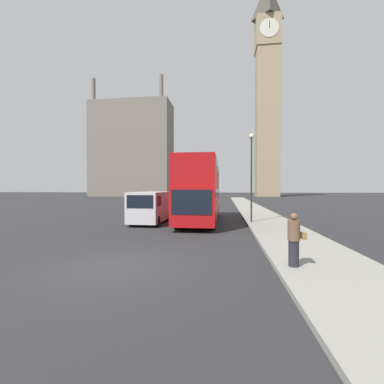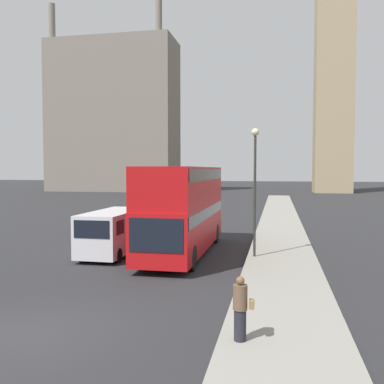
{
  "view_description": "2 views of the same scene",
  "coord_description": "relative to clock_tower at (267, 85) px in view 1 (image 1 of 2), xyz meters",
  "views": [
    {
      "loc": [
        3.51,
        -7.65,
        2.46
      ],
      "look_at": [
        0.86,
        13.04,
        2.17
      ],
      "focal_mm": 24.0,
      "sensor_mm": 36.0,
      "label": 1
    },
    {
      "loc": [
        6.4,
        -9.99,
        4.31
      ],
      "look_at": [
        0.68,
        18.55,
        2.78
      ],
      "focal_mm": 40.0,
      "sensor_mm": 36.0,
      "label": 2
    }
  ],
  "objects": [
    {
      "name": "clock_tower",
      "position": [
        0.0,
        0.0,
        0.0
      ],
      "size": [
        7.26,
        7.43,
        66.9
      ],
      "color": "tan",
      "rests_on": "ground_plane"
    },
    {
      "name": "street_lamp",
      "position": [
        -11.11,
        -63.67,
        -30.2
      ],
      "size": [
        0.36,
        0.36,
        6.11
      ],
      "color": "#2D332D",
      "rests_on": "sidewalk_strip"
    },
    {
      "name": "red_double_decker_bus",
      "position": [
        -14.73,
        -62.99,
        -31.86
      ],
      "size": [
        2.56,
        10.19,
        4.44
      ],
      "color": "#B71114",
      "rests_on": "ground_plane"
    },
    {
      "name": "building_block_distant",
      "position": [
        -42.62,
        -2.17,
        -19.34
      ],
      "size": [
        25.28,
        10.41,
        36.45
      ],
      "color": "slate",
      "rests_on": "ground_plane"
    },
    {
      "name": "pedestrian",
      "position": [
        -10.9,
        -73.95,
        -33.38
      ],
      "size": [
        0.51,
        0.35,
        1.58
      ],
      "color": "#23232D",
      "rests_on": "sidewalk_strip"
    },
    {
      "name": "sidewalk_strip",
      "position": [
        -9.82,
        -74.18,
        -34.25
      ],
      "size": [
        3.26,
        120.0,
        0.15
      ],
      "color": "gray",
      "rests_on": "ground_plane"
    },
    {
      "name": "ground_plane",
      "position": [
        -16.45,
        -74.18,
        -34.32
      ],
      "size": [
        300.0,
        300.0,
        0.0
      ],
      "primitive_type": "plane",
      "color": "#28282B"
    },
    {
      "name": "white_van",
      "position": [
        -18.17,
        -63.98,
        -33.13
      ],
      "size": [
        2.03,
        5.25,
        2.21
      ],
      "color": "silver",
      "rests_on": "ground_plane"
    },
    {
      "name": "parked_sedan",
      "position": [
        -19.12,
        -33.59,
        -33.65
      ],
      "size": [
        1.89,
        4.31,
        1.5
      ],
      "color": "silver",
      "rests_on": "ground_plane"
    }
  ]
}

